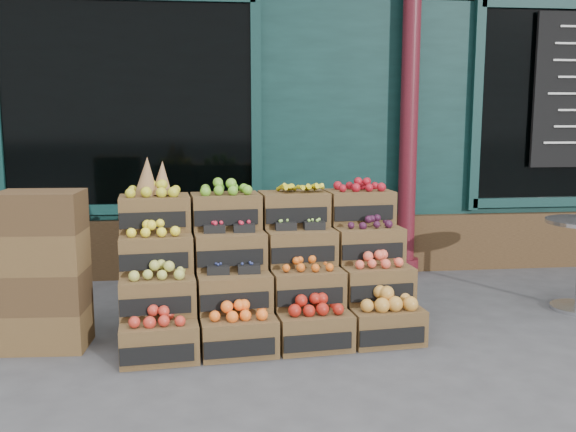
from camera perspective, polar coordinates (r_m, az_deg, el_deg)
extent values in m
plane|color=#414143|center=(4.72, 3.49, -11.56)|extent=(60.00, 60.00, 0.00)
cube|color=#0C2A27|center=(9.60, -2.04, 13.48)|extent=(12.00, 6.00, 4.80)
cube|color=#0C2A27|center=(6.64, 0.14, 7.69)|extent=(12.00, 0.12, 3.00)
cube|color=#422E1A|center=(6.71, 0.20, -2.63)|extent=(12.00, 0.18, 0.60)
cube|color=black|center=(6.57, -13.98, 9.59)|extent=(2.40, 0.06, 2.00)
cylinder|color=#4E121A|center=(6.70, 10.70, 8.40)|extent=(0.18, 0.18, 3.20)
cube|color=brown|center=(4.54, -11.36, -10.82)|extent=(0.55, 0.41, 0.26)
cube|color=black|center=(4.37, -11.31, -12.00)|extent=(0.48, 0.06, 0.12)
cube|color=red|center=(4.48, -11.43, -8.71)|extent=(0.44, 0.31, 0.09)
cube|color=brown|center=(4.57, -4.43, -10.51)|extent=(0.55, 0.41, 0.26)
cube|color=black|center=(4.40, -4.08, -11.66)|extent=(0.48, 0.06, 0.12)
cube|color=orange|center=(4.52, -4.46, -8.39)|extent=(0.44, 0.31, 0.09)
cube|color=brown|center=(4.67, 2.29, -10.06)|extent=(0.55, 0.41, 0.26)
cube|color=black|center=(4.50, 2.91, -11.16)|extent=(0.48, 0.06, 0.12)
cube|color=#A01C11|center=(4.61, 2.31, -7.94)|extent=(0.44, 0.31, 0.10)
cube|color=brown|center=(4.83, 8.64, -9.52)|extent=(0.55, 0.41, 0.26)
cube|color=black|center=(4.67, 9.48, -10.54)|extent=(0.48, 0.06, 0.12)
cube|color=#BF8231|center=(4.77, 8.69, -7.33)|extent=(0.44, 0.31, 0.12)
cube|color=brown|center=(4.67, -11.50, -6.88)|extent=(0.55, 0.41, 0.26)
cube|color=black|center=(4.49, -11.46, -7.87)|extent=(0.48, 0.06, 0.12)
cube|color=#AFB14A|center=(4.62, -11.57, -4.80)|extent=(0.44, 0.31, 0.09)
cube|color=brown|center=(4.70, -4.83, -6.61)|extent=(0.55, 0.41, 0.26)
cube|color=black|center=(4.53, -4.51, -7.58)|extent=(0.48, 0.06, 0.12)
cube|color=navy|center=(4.66, -4.86, -4.89)|extent=(0.44, 0.31, 0.03)
cube|color=brown|center=(4.80, 1.65, -6.27)|extent=(0.55, 0.41, 0.26)
cube|color=black|center=(4.62, 2.22, -7.20)|extent=(0.48, 0.06, 0.12)
cube|color=#DA5A16|center=(4.76, 1.66, -4.34)|extent=(0.44, 0.31, 0.07)
cube|color=brown|center=(4.95, 7.80, -5.86)|extent=(0.55, 0.41, 0.26)
cube|color=black|center=(4.78, 8.58, -6.74)|extent=(0.48, 0.06, 0.12)
cube|color=#EF573E|center=(4.91, 7.85, -3.91)|extent=(0.44, 0.31, 0.08)
cube|color=brown|center=(4.82, -11.64, -3.18)|extent=(0.55, 0.41, 0.26)
cube|color=black|center=(4.64, -11.60, -3.99)|extent=(0.48, 0.06, 0.12)
cube|color=yellow|center=(4.79, -11.70, -1.16)|extent=(0.44, 0.31, 0.08)
cube|color=brown|center=(4.85, -5.21, -2.94)|extent=(0.55, 0.41, 0.26)
cube|color=black|center=(4.67, -4.91, -3.74)|extent=(0.48, 0.06, 0.12)
cube|color=#B51C31|center=(4.82, -5.23, -1.22)|extent=(0.44, 0.31, 0.04)
cube|color=brown|center=(4.95, 1.06, -2.68)|extent=(0.55, 0.41, 0.26)
cube|color=black|center=(4.77, 1.59, -3.45)|extent=(0.48, 0.06, 0.12)
cube|color=#8FC94B|center=(4.92, 1.06, -1.02)|extent=(0.44, 0.31, 0.03)
cube|color=brown|center=(5.09, 7.02, -2.40)|extent=(0.55, 0.41, 0.26)
cube|color=black|center=(4.92, 7.75, -3.13)|extent=(0.48, 0.06, 0.12)
cube|color=#341128|center=(5.06, 7.06, -0.58)|extent=(0.44, 0.31, 0.07)
cube|color=brown|center=(4.99, -11.76, 0.29)|extent=(0.55, 0.41, 0.26)
cube|color=black|center=(4.80, -11.73, -0.36)|extent=(0.48, 0.06, 0.12)
cube|color=gold|center=(4.97, -11.82, 2.28)|extent=(0.44, 0.31, 0.09)
cube|color=brown|center=(5.02, -5.55, 0.49)|extent=(0.55, 0.41, 0.26)
cube|color=black|center=(4.84, -5.29, -0.15)|extent=(0.48, 0.06, 0.12)
cube|color=#63A728|center=(5.00, -5.58, 2.47)|extent=(0.44, 0.31, 0.09)
cube|color=brown|center=(5.11, 0.50, 0.68)|extent=(0.55, 0.41, 0.26)
cube|color=black|center=(4.93, 0.99, 0.06)|extent=(0.48, 0.06, 0.12)
cube|color=yellow|center=(5.09, 0.51, 2.59)|extent=(0.44, 0.31, 0.08)
cube|color=brown|center=(5.26, 6.29, 0.86)|extent=(0.55, 0.41, 0.26)
cube|color=black|center=(5.08, 6.97, 0.26)|extent=(0.48, 0.06, 0.12)
cube|color=maroon|center=(5.23, 6.32, 2.70)|extent=(0.44, 0.31, 0.08)
cube|color=#422E1A|center=(4.82, -1.54, -9.45)|extent=(2.18, 0.56, 0.26)
cube|color=#422E1A|center=(4.99, -2.02, -7.23)|extent=(2.18, 0.56, 0.52)
cube|color=#422E1A|center=(5.16, -2.46, -5.16)|extent=(2.18, 0.56, 0.78)
cone|color=olive|center=(4.96, -12.44, 3.49)|extent=(0.18, 0.18, 0.30)
cone|color=olive|center=(4.99, -11.12, 3.34)|extent=(0.16, 0.16, 0.26)
cube|color=brown|center=(4.97, -20.57, -9.32)|extent=(0.59, 0.42, 0.28)
cube|color=#422E1A|center=(4.89, -20.76, -6.17)|extent=(0.59, 0.42, 0.28)
cube|color=brown|center=(4.83, -20.94, -2.93)|extent=(0.59, 0.42, 0.28)
cube|color=#422E1A|center=(4.78, -21.13, 0.38)|extent=(0.59, 0.42, 0.28)
imported|color=#195A2A|center=(7.37, -13.05, 3.24)|extent=(0.69, 0.46, 1.88)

